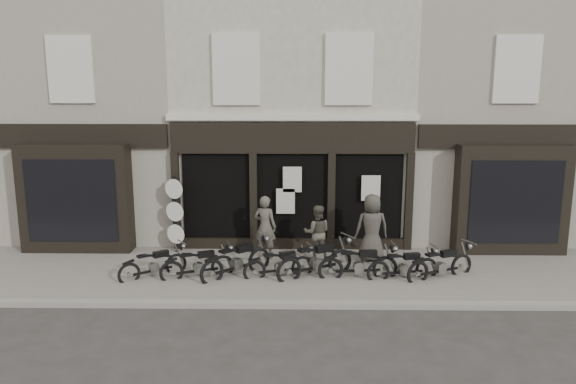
{
  "coord_description": "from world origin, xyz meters",
  "views": [
    {
      "loc": [
        0.1,
        -13.33,
        5.17
      ],
      "look_at": [
        -0.11,
        1.6,
        2.12
      ],
      "focal_mm": 35.0,
      "sensor_mm": 36.0,
      "label": 1
    }
  ],
  "objects_px": {
    "motorcycle_1": "(198,267)",
    "motorcycle_7": "(441,267)",
    "motorcycle_2": "(237,263)",
    "man_right": "(372,228)",
    "motorcycle_5": "(359,267)",
    "motorcycle_6": "(404,268)",
    "man_centre": "(317,233)",
    "motorcycle_3": "(280,267)",
    "motorcycle_4": "(316,263)",
    "man_left": "(265,227)",
    "advert_sign_post": "(175,218)",
    "motorcycle_0": "(154,267)"
  },
  "relations": [
    {
      "from": "motorcycle_0",
      "to": "motorcycle_5",
      "type": "xyz_separation_m",
      "value": [
        5.31,
        -0.02,
        0.04
      ]
    },
    {
      "from": "motorcycle_2",
      "to": "motorcycle_1",
      "type": "bearing_deg",
      "value": 147.06
    },
    {
      "from": "motorcycle_3",
      "to": "advert_sign_post",
      "type": "relative_size",
      "value": 0.77
    },
    {
      "from": "motorcycle_1",
      "to": "advert_sign_post",
      "type": "relative_size",
      "value": 0.78
    },
    {
      "from": "motorcycle_7",
      "to": "man_right",
      "type": "height_order",
      "value": "man_right"
    },
    {
      "from": "motorcycle_2",
      "to": "motorcycle_4",
      "type": "relative_size",
      "value": 0.88
    },
    {
      "from": "motorcycle_7",
      "to": "motorcycle_3",
      "type": "bearing_deg",
      "value": 154.15
    },
    {
      "from": "motorcycle_6",
      "to": "advert_sign_post",
      "type": "relative_size",
      "value": 0.8
    },
    {
      "from": "motorcycle_0",
      "to": "motorcycle_7",
      "type": "xyz_separation_m",
      "value": [
        7.42,
        0.0,
        0.03
      ]
    },
    {
      "from": "man_right",
      "to": "motorcycle_3",
      "type": "bearing_deg",
      "value": 20.28
    },
    {
      "from": "motorcycle_2",
      "to": "man_right",
      "type": "bearing_deg",
      "value": -23.93
    },
    {
      "from": "motorcycle_1",
      "to": "motorcycle_0",
      "type": "bearing_deg",
      "value": 157.22
    },
    {
      "from": "man_centre",
      "to": "motorcycle_4",
      "type": "bearing_deg",
      "value": 88.56
    },
    {
      "from": "motorcycle_6",
      "to": "motorcycle_7",
      "type": "relative_size",
      "value": 1.0
    },
    {
      "from": "motorcycle_2",
      "to": "advert_sign_post",
      "type": "distance_m",
      "value": 2.85
    },
    {
      "from": "advert_sign_post",
      "to": "motorcycle_4",
      "type": "bearing_deg",
      "value": -5.34
    },
    {
      "from": "motorcycle_1",
      "to": "motorcycle_6",
      "type": "relative_size",
      "value": 0.97
    },
    {
      "from": "motorcycle_6",
      "to": "man_centre",
      "type": "xyz_separation_m",
      "value": [
        -2.18,
        1.45,
        0.54
      ]
    },
    {
      "from": "man_centre",
      "to": "motorcycle_1",
      "type": "bearing_deg",
      "value": 26.17
    },
    {
      "from": "motorcycle_3",
      "to": "motorcycle_7",
      "type": "relative_size",
      "value": 0.96
    },
    {
      "from": "motorcycle_1",
      "to": "motorcycle_7",
      "type": "xyz_separation_m",
      "value": [
        6.26,
        0.04,
        0.02
      ]
    },
    {
      "from": "motorcycle_2",
      "to": "advert_sign_post",
      "type": "height_order",
      "value": "advert_sign_post"
    },
    {
      "from": "motorcycle_6",
      "to": "advert_sign_post",
      "type": "xyz_separation_m",
      "value": [
        -6.29,
        2.08,
        0.8
      ]
    },
    {
      "from": "motorcycle_1",
      "to": "motorcycle_2",
      "type": "xyz_separation_m",
      "value": [
        0.99,
        0.15,
        0.05
      ]
    },
    {
      "from": "motorcycle_1",
      "to": "man_right",
      "type": "distance_m",
      "value": 4.87
    },
    {
      "from": "motorcycle_6",
      "to": "man_right",
      "type": "distance_m",
      "value": 1.67
    },
    {
      "from": "man_centre",
      "to": "advert_sign_post",
      "type": "height_order",
      "value": "advert_sign_post"
    },
    {
      "from": "man_centre",
      "to": "man_right",
      "type": "xyz_separation_m",
      "value": [
        1.52,
        -0.09,
        0.17
      ]
    },
    {
      "from": "man_centre",
      "to": "motorcycle_5",
      "type": "bearing_deg",
      "value": 127.89
    },
    {
      "from": "motorcycle_6",
      "to": "man_left",
      "type": "height_order",
      "value": "man_left"
    },
    {
      "from": "motorcycle_1",
      "to": "motorcycle_7",
      "type": "height_order",
      "value": "motorcycle_7"
    },
    {
      "from": "motorcycle_2",
      "to": "man_right",
      "type": "distance_m",
      "value": 3.89
    },
    {
      "from": "motorcycle_0",
      "to": "motorcycle_2",
      "type": "height_order",
      "value": "motorcycle_2"
    },
    {
      "from": "motorcycle_5",
      "to": "motorcycle_4",
      "type": "bearing_deg",
      "value": 167.08
    },
    {
      "from": "motorcycle_6",
      "to": "man_centre",
      "type": "relative_size",
      "value": 1.21
    },
    {
      "from": "motorcycle_7",
      "to": "man_centre",
      "type": "relative_size",
      "value": 1.21
    },
    {
      "from": "motorcycle_3",
      "to": "motorcycle_5",
      "type": "relative_size",
      "value": 0.88
    },
    {
      "from": "man_centre",
      "to": "motorcycle_3",
      "type": "bearing_deg",
      "value": 54.71
    },
    {
      "from": "motorcycle_5",
      "to": "motorcycle_6",
      "type": "relative_size",
      "value": 1.1
    },
    {
      "from": "motorcycle_4",
      "to": "man_left",
      "type": "bearing_deg",
      "value": 104.26
    },
    {
      "from": "motorcycle_4",
      "to": "advert_sign_post",
      "type": "height_order",
      "value": "advert_sign_post"
    },
    {
      "from": "motorcycle_1",
      "to": "motorcycle_2",
      "type": "bearing_deg",
      "value": -12.22
    },
    {
      "from": "motorcycle_4",
      "to": "motorcycle_6",
      "type": "bearing_deg",
      "value": -33.46
    },
    {
      "from": "motorcycle_0",
      "to": "man_left",
      "type": "xyz_separation_m",
      "value": [
        2.81,
        1.59,
        0.66
      ]
    },
    {
      "from": "motorcycle_6",
      "to": "advert_sign_post",
      "type": "distance_m",
      "value": 6.67
    },
    {
      "from": "motorcycle_7",
      "to": "man_right",
      "type": "bearing_deg",
      "value": 116.09
    },
    {
      "from": "motorcycle_5",
      "to": "motorcycle_7",
      "type": "distance_m",
      "value": 2.11
    },
    {
      "from": "motorcycle_4",
      "to": "man_centre",
      "type": "distance_m",
      "value": 1.37
    },
    {
      "from": "motorcycle_7",
      "to": "advert_sign_post",
      "type": "distance_m",
      "value": 7.58
    },
    {
      "from": "motorcycle_1",
      "to": "motorcycle_7",
      "type": "relative_size",
      "value": 0.97
    }
  ]
}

